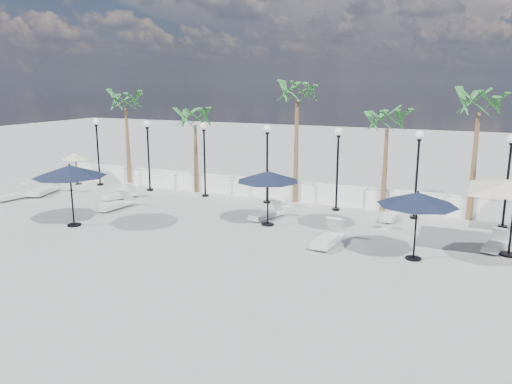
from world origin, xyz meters
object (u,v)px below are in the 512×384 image
at_px(lounger_2, 115,204).
at_px(parasol_navy_left, 70,171).
at_px(lounger_5, 267,214).
at_px(parasol_navy_mid, 268,177).
at_px(lounger_0, 14,195).
at_px(lounger_6, 495,244).
at_px(lounger_7, 389,215).
at_px(lounger_3, 121,195).
at_px(parasol_navy_right, 418,199).
at_px(parasol_cream_small, 75,156).
at_px(lounger_4, 328,238).
at_px(lounger_1, 44,189).

bearing_deg(lounger_2, parasol_navy_left, -80.02).
relative_size(lounger_5, parasol_navy_mid, 0.74).
distance_m(lounger_0, parasol_navy_mid, 13.72).
relative_size(lounger_6, lounger_7, 1.04).
distance_m(lounger_0, lounger_3, 5.38).
bearing_deg(parasol_navy_right, parasol_cream_small, 165.53).
bearing_deg(parasol_navy_right, lounger_0, 177.87).
height_order(lounger_6, parasol_navy_left, parasol_navy_left).
bearing_deg(lounger_0, parasol_cream_small, 98.48).
relative_size(lounger_7, parasol_navy_mid, 0.64).
bearing_deg(lounger_0, lounger_6, 13.15).
bearing_deg(lounger_4, parasol_navy_right, -1.45).
xyz_separation_m(lounger_0, parasol_cream_small, (0.07, 4.32, 1.41)).
relative_size(lounger_1, parasol_navy_left, 0.77).
relative_size(lounger_1, lounger_6, 1.31).
relative_size(lounger_6, parasol_navy_left, 0.59).
relative_size(parasol_navy_mid, parasol_cream_small, 1.37).
height_order(lounger_3, parasol_navy_left, parasol_navy_left).
xyz_separation_m(lounger_3, lounger_6, (17.31, -0.85, -0.02)).
relative_size(lounger_5, parasol_navy_left, 0.66).
distance_m(lounger_4, parasol_navy_mid, 3.83).
bearing_deg(lounger_5, parasol_navy_mid, -46.65).
distance_m(parasol_navy_mid, parasol_navy_right, 6.34).
distance_m(lounger_1, lounger_2, 5.57).
xyz_separation_m(lounger_2, lounger_3, (-1.09, 1.75, -0.02)).
relative_size(lounger_0, lounger_7, 1.11).
bearing_deg(parasol_navy_mid, lounger_4, -26.02).
bearing_deg(lounger_0, lounger_2, 14.77).
bearing_deg(parasol_navy_left, lounger_6, 13.51).
bearing_deg(parasol_navy_right, parasol_navy_left, -173.04).
relative_size(lounger_3, lounger_5, 0.97).
bearing_deg(lounger_4, lounger_7, 75.76).
bearing_deg(lounger_4, parasol_navy_mid, 157.91).
height_order(lounger_3, lounger_6, lounger_3).
bearing_deg(parasol_navy_mid, lounger_1, 178.07).
xyz_separation_m(lounger_0, lounger_6, (22.17, 1.46, -0.02)).
bearing_deg(parasol_cream_small, lounger_3, -22.81).
bearing_deg(parasol_cream_small, lounger_7, -1.23).
distance_m(lounger_5, parasol_navy_right, 7.26).
bearing_deg(lounger_0, lounger_4, 7.86).
relative_size(lounger_1, parasol_cream_small, 1.19).
xyz_separation_m(lounger_4, lounger_6, (5.58, 1.90, -0.05)).
bearing_deg(lounger_2, lounger_1, 174.88).
relative_size(lounger_1, lounger_2, 1.12).
height_order(lounger_2, parasol_navy_right, parasol_navy_right).
bearing_deg(parasol_navy_left, parasol_cream_small, 132.71).
bearing_deg(parasol_navy_left, lounger_2, 95.57).
xyz_separation_m(lounger_4, lounger_5, (-3.45, 2.35, -0.03)).
relative_size(lounger_3, parasol_navy_mid, 0.72).
bearing_deg(lounger_3, lounger_1, -149.82).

